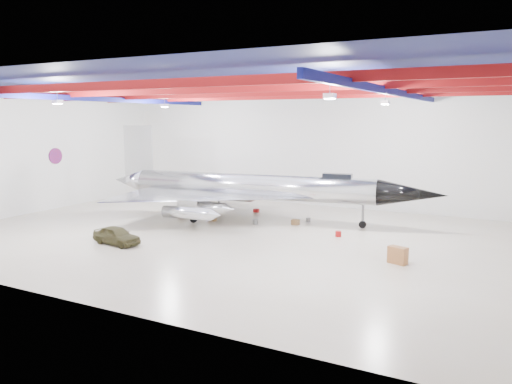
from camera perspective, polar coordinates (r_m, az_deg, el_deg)
The scene contains 17 objects.
floor at distance 37.15m, azimuth -3.50°, elevation -4.89°, with size 40.00×40.00×0.00m, color #BAAC93.
wall_back at distance 49.68m, azimuth 5.46°, elevation 4.89°, with size 40.00×40.00×0.00m, color silver.
wall_left at distance 49.67m, azimuth -23.77°, elevation 4.21°, with size 30.00×30.00×0.00m, color silver.
ceiling at distance 36.23m, azimuth -3.66°, elevation 12.29°, with size 40.00×40.00×0.00m, color #0A0F38.
ceiling_structure at distance 36.19m, azimuth -3.65°, elevation 11.22°, with size 39.50×29.50×1.08m.
wall_roundel at distance 50.92m, azimuth -21.94°, elevation 3.84°, with size 1.50×1.50×0.10m, color #B21414.
jet_aircraft at distance 41.85m, azimuth -0.62°, elevation 0.26°, with size 28.93×18.71×7.90m.
jeep at distance 35.50m, azimuth -15.65°, elevation -4.80°, with size 1.47×3.64×1.24m, color #3E3A1F.
desk at distance 30.95m, azimuth 15.89°, elevation -6.96°, with size 1.12×0.56×1.03m, color brown.
crate_ply at distance 44.52m, azimuth -8.50°, elevation -2.48°, with size 0.54×0.43×0.38m, color olive.
toolbox_red at distance 45.77m, azimuth 0.03°, elevation -2.12°, with size 0.46×0.37×0.32m, color #9C0F10.
engine_drum at distance 40.64m, azimuth -0.09°, elevation -3.42°, with size 0.45×0.45×0.40m, color #59595B.
parts_bin at distance 40.59m, azimuth 4.53°, elevation -3.45°, with size 0.59×0.47×0.41m, color olive.
crate_small at distance 46.13m, azimuth -6.28°, elevation -2.15°, with size 0.32×0.26×0.23m, color #59595B.
tool_chest at distance 36.96m, azimuth 9.38°, elevation -4.74°, with size 0.44×0.44×0.40m, color #9C0F10.
oil_barrel at distance 42.08m, azimuth -4.96°, elevation -3.05°, with size 0.54×0.43×0.38m, color olive.
spares_box at distance 41.78m, azimuth 5.99°, elevation -3.18°, with size 0.38×0.38×0.34m, color #59595B.
Camera 1 is at (18.77, -30.89, 8.59)m, focal length 35.00 mm.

